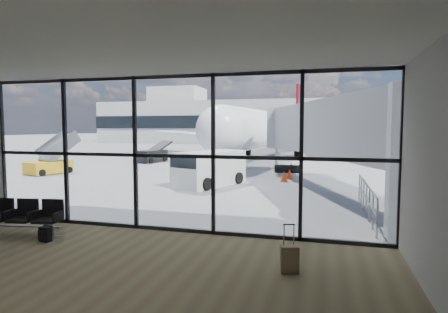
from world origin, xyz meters
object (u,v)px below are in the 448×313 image
at_px(airliner, 274,129).
at_px(mobile_stairs, 50,165).
at_px(service_van, 208,168).
at_px(belt_loader, 152,155).
at_px(suitcase, 289,259).
at_px(backpack, 45,234).
at_px(seating_row, 25,215).

xyz_separation_m(airliner, mobile_stairs, (-12.01, -19.79, -2.24)).
relative_size(service_van, belt_loader, 1.09).
bearing_deg(suitcase, belt_loader, 108.02).
bearing_deg(service_van, backpack, -75.33).
relative_size(backpack, service_van, 0.10).
bearing_deg(mobile_stairs, backpack, -33.51).
relative_size(suitcase, airliner, 0.03).
bearing_deg(backpack, mobile_stairs, 138.62).
distance_m(suitcase, service_van, 11.90).
bearing_deg(belt_loader, backpack, -59.57).
relative_size(suitcase, service_van, 0.23).
bearing_deg(airliner, mobile_stairs, -115.19).
bearing_deg(seating_row, mobile_stairs, 118.78).
bearing_deg(suitcase, airliner, 84.01).
distance_m(suitcase, mobile_stairs, 21.03).
distance_m(backpack, service_van, 10.35).
height_order(belt_loader, mobile_stairs, mobile_stairs).
xyz_separation_m(suitcase, belt_loader, (-13.77, 21.97, 0.30)).
distance_m(seating_row, mobile_stairs, 15.01).
distance_m(service_van, belt_loader, 14.19).
bearing_deg(mobile_stairs, suitcase, -20.76).
bearing_deg(suitcase, mobile_stairs, 128.23).
height_order(airliner, mobile_stairs, airliner).
bearing_deg(belt_loader, service_van, -40.91).
height_order(backpack, service_van, service_van).
bearing_deg(mobile_stairs, belt_loader, 89.47).
height_order(backpack, suitcase, suitcase).
bearing_deg(backpack, airliner, 95.91).
bearing_deg(mobile_stairs, airliner, 75.69).
distance_m(suitcase, airliner, 33.07).
xyz_separation_m(suitcase, mobile_stairs, (-16.64, 12.86, 0.23)).
relative_size(service_van, mobile_stairs, 1.29).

